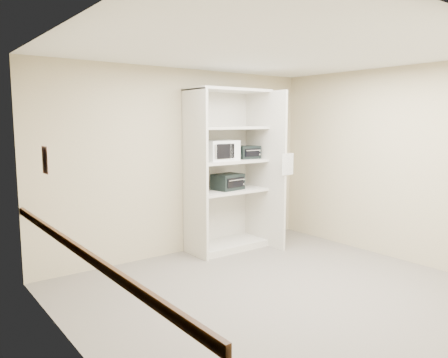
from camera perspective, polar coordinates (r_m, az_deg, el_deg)
floor at (r=5.21m, az=6.74°, el=-14.43°), size 4.50×4.00×0.01m
ceiling at (r=4.89m, az=7.25°, el=16.36°), size 4.50×4.00×0.01m
wall_back at (r=6.45m, az=-5.50°, el=2.21°), size 4.50×0.02×2.70m
wall_left at (r=3.69m, az=-18.99°, el=-2.15°), size 0.02×4.00×2.70m
wall_right at (r=6.63m, az=21.08°, el=1.89°), size 0.02×4.00×2.70m
shelving_unit at (r=6.61m, az=0.80°, el=0.46°), size 1.24×0.92×2.42m
microwave at (r=6.45m, az=-0.60°, el=3.75°), size 0.50×0.38×0.30m
toaster_oven_upper at (r=6.79m, az=3.08°, el=3.51°), size 0.36×0.28×0.20m
toaster_oven_lower at (r=6.59m, az=0.49°, el=-0.36°), size 0.47×0.38×0.24m
paper_sign at (r=6.51m, az=8.34°, el=1.92°), size 0.25×0.03×0.31m
chair_rail at (r=3.79m, az=-18.38°, el=-8.84°), size 0.04×3.98×0.08m
wall_poster at (r=4.44m, az=-22.31°, el=2.31°), size 0.01×0.19×0.26m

